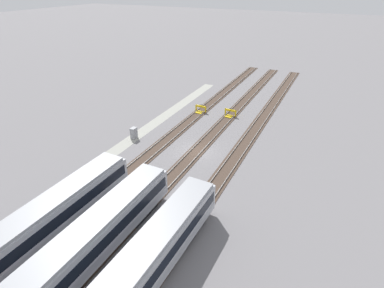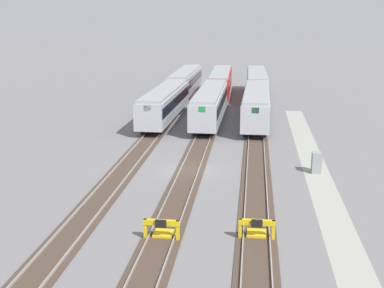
% 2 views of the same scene
% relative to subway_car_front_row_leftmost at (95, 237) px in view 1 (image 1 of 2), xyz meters
% --- Properties ---
extents(ground_plane, '(400.00, 400.00, 0.00)m').
position_rel_subway_car_front_row_leftmost_xyz_m(ground_plane, '(-19.09, -0.00, -2.04)').
color(ground_plane, slate).
extents(service_walkway, '(54.00, 2.00, 0.01)m').
position_rel_subway_car_front_row_leftmost_xyz_m(service_walkway, '(-19.09, -9.84, -2.04)').
color(service_walkway, '#9E9E93').
rests_on(service_walkway, ground).
extents(rail_track_nearest, '(90.00, 2.23, 0.21)m').
position_rel_subway_car_front_row_leftmost_xyz_m(rail_track_nearest, '(-19.09, -5.18, -2.00)').
color(rail_track_nearest, '#47382D').
rests_on(rail_track_nearest, ground).
extents(rail_track_near_inner, '(90.00, 2.24, 0.21)m').
position_rel_subway_car_front_row_leftmost_xyz_m(rail_track_near_inner, '(-19.09, -0.00, -2.00)').
color(rail_track_near_inner, '#47382D').
rests_on(rail_track_near_inner, ground).
extents(rail_track_middle, '(90.00, 2.23, 0.21)m').
position_rel_subway_car_front_row_leftmost_xyz_m(rail_track_middle, '(-19.09, 5.17, -2.00)').
color(rail_track_middle, '#47382D').
rests_on(rail_track_middle, ground).
extents(subway_car_front_row_leftmost, '(18.02, 2.95, 3.70)m').
position_rel_subway_car_front_row_leftmost_xyz_m(subway_car_front_row_leftmost, '(0.00, 0.00, 0.00)').
color(subway_car_front_row_leftmost, '#ADAFB7').
rests_on(subway_car_front_row_leftmost, ground).
extents(subway_car_front_row_centre, '(18.03, 3.05, 3.70)m').
position_rel_subway_car_front_row_leftmost_xyz_m(subway_car_front_row_centre, '(0.00, -5.12, 0.00)').
color(subway_car_front_row_centre, '#ADAFB7').
rests_on(subway_car_front_row_centre, ground).
extents(subway_car_front_row_rightmost, '(18.07, 3.29, 3.70)m').
position_rel_subway_car_front_row_leftmost_xyz_m(subway_car_front_row_rightmost, '(0.00, 5.12, 0.00)').
color(subway_car_front_row_rightmost, '#ADAFB7').
rests_on(subway_car_front_row_rightmost, ground).
extents(bumper_stop_nearest_track, '(1.35, 2.00, 1.22)m').
position_rel_subway_car_front_row_leftmost_xyz_m(bumper_stop_nearest_track, '(-31.31, -5.18, -1.53)').
color(bumper_stop_nearest_track, gold).
rests_on(bumper_stop_nearest_track, ground).
extents(bumper_stop_near_inner_track, '(1.36, 2.01, 1.22)m').
position_rel_subway_car_front_row_leftmost_xyz_m(bumper_stop_near_inner_track, '(-31.93, -0.01, -1.53)').
color(bumper_stop_near_inner_track, gold).
rests_on(bumper_stop_near_inner_track, ground).
extents(electrical_cabinet, '(0.90, 0.73, 1.60)m').
position_rel_subway_car_front_row_leftmost_xyz_m(electrical_cabinet, '(-18.49, -9.77, -1.24)').
color(electrical_cabinet, gray).
rests_on(electrical_cabinet, ground).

